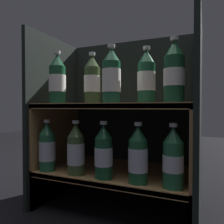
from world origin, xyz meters
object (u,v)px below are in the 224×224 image
Objects in this scene: bottle_upper_front_1 at (111,78)px; bottle_lower_front_4 at (173,159)px; bottle_upper_front_0 at (57,80)px; bottle_lower_front_0 at (47,148)px; bottle_upper_back_0 at (92,81)px; bottle_lower_front_1 at (76,151)px; bottle_lower_front_2 at (103,153)px; bottle_upper_front_2 at (174,73)px; bottle_upper_back_1 at (146,78)px; bottle_lower_front_3 at (138,156)px.

bottle_lower_front_4 is (0.24, -0.00, -0.31)m from bottle_upper_front_1.
bottle_upper_front_0 is 1.00× the size of bottle_lower_front_0.
bottle_upper_back_0 is (-0.13, 0.08, 0.00)m from bottle_upper_front_1.
bottle_lower_front_2 is at bearing 0.00° from bottle_lower_front_1.
bottle_upper_front_0 is at bearing -180.00° from bottle_upper_front_1.
bottle_upper_back_0 is (-0.38, 0.08, -0.00)m from bottle_upper_front_2.
bottle_upper_front_0 is at bearing -167.90° from bottle_upper_back_1.
bottle_lower_front_2 is at bearing 180.00° from bottle_lower_front_3.
bottle_upper_front_2 is at bearing 0.00° from bottle_lower_front_3.
bottle_lower_front_0 is at bearing 180.00° from bottle_lower_front_1.
bottle_upper_front_0 is 0.31m from bottle_lower_front_0.
bottle_lower_front_3 is at bearing -18.79° from bottle_upper_back_0.
bottle_upper_back_1 reaches higher than bottle_lower_front_3.
bottle_lower_front_4 is at bearing -0.00° from bottle_lower_front_0.
bottle_upper_front_1 is at bearing -145.82° from bottle_upper_back_1.
bottle_lower_front_1 is (-0.17, -0.00, -0.31)m from bottle_upper_front_1.
bottle_upper_back_1 is (0.12, 0.08, 0.00)m from bottle_upper_front_1.
bottle_upper_back_0 is 0.37m from bottle_lower_front_0.
bottle_lower_front_4 is (0.28, 0.00, 0.00)m from bottle_lower_front_2.
bottle_upper_back_0 is 0.49m from bottle_lower_front_4.
bottle_lower_front_0 and bottle_lower_front_1 have the same top height.
bottle_upper_front_2 is at bearing -0.00° from bottle_upper_front_1.
bottle_upper_front_1 is 0.39m from bottle_lower_front_4.
bottle_upper_back_1 is 1.00× the size of bottle_lower_front_2.
bottle_upper_front_1 and bottle_upper_back_1 have the same top height.
bottle_upper_back_1 is 1.00× the size of bottle_lower_front_0.
bottle_lower_front_2 is (0.23, 0.00, -0.31)m from bottle_upper_front_0.
bottle_upper_front_2 is at bearing -34.18° from bottle_upper_back_1.
bottle_lower_front_3 is at bearing -0.00° from bottle_upper_front_1.
bottle_lower_front_1 is at bearing 180.00° from bottle_lower_front_3.
bottle_lower_front_0 is at bearing -156.60° from bottle_upper_back_0.
bottle_upper_front_1 is at bearing 0.00° from bottle_lower_front_1.
bottle_upper_front_1 is at bearing 0.00° from bottle_lower_front_2.
bottle_upper_front_1 is at bearing 180.00° from bottle_upper_front_2.
bottle_upper_front_1 is 1.00× the size of bottle_lower_front_0.
bottle_upper_front_0 reaches higher than bottle_lower_front_1.
bottle_upper_back_0 reaches higher than bottle_lower_front_4.
bottle_lower_front_3 is at bearing 180.00° from bottle_lower_front_4.
bottle_lower_front_2 is 0.28m from bottle_lower_front_4.
bottle_lower_front_2 is at bearing 180.00° from bottle_upper_front_2.
bottle_upper_back_0 is 1.00× the size of bottle_lower_front_0.
bottle_lower_front_1 and bottle_lower_front_3 have the same top height.
bottle_upper_front_2 is 1.00× the size of bottle_upper_back_1.
bottle_upper_back_1 is 0.36m from bottle_lower_front_2.
bottle_lower_front_4 is (0.51, 0.00, -0.31)m from bottle_upper_front_0.
bottle_upper_front_0 is 1.00× the size of bottle_lower_front_2.
bottle_lower_front_2 is at bearing -152.86° from bottle_upper_back_1.
bottle_upper_back_1 is at bearing 27.14° from bottle_lower_front_2.
bottle_upper_back_1 is at bearing 34.18° from bottle_upper_front_1.
bottle_upper_front_0 and bottle_upper_front_1 have the same top height.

